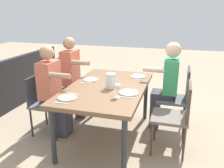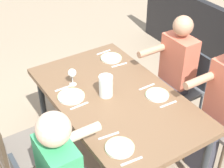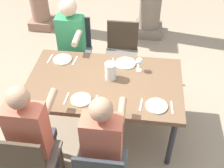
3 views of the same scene
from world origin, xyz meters
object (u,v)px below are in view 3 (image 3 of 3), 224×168
diner_guest_third (71,44)px  plate_0 (62,59)px  chair_west_north (75,47)px  dining_table (105,86)px  plate_1 (81,99)px  chair_west_south (29,161)px  water_pitcher (110,72)px  diner_man_white (104,143)px  plate_3 (156,106)px  chair_mid_north (121,51)px  diner_woman_green (33,134)px  plate_2 (125,63)px  wine_glass_2 (139,61)px

diner_guest_third → plate_0: bearing=-89.3°
diner_guest_third → chair_west_north: bearing=90.9°
dining_table → plate_1: bearing=-121.6°
chair_west_south → water_pitcher: bearing=58.3°
diner_guest_third → plate_1: (0.36, -1.04, 0.06)m
diner_man_white → plate_3: 0.63m
plate_1 → chair_mid_north: bearing=76.8°
diner_woman_green → plate_3: bearing=21.2°
chair_west_south → chair_mid_north: 1.95m
water_pitcher → chair_west_north: bearing=125.4°
chair_west_north → chair_west_south: chair_west_south is taller
chair_west_south → plate_0: chair_west_south is taller
plate_2 → diner_woman_green: bearing=-124.8°
chair_mid_north → plate_1: chair_mid_north is taller
diner_man_white → plate_0: (-0.64, 1.06, 0.09)m
wine_glass_2 → water_pitcher: 0.35m
plate_1 → water_pitcher: water_pitcher is taller
chair_west_north → diner_guest_third: bearing=-89.1°
dining_table → plate_0: (-0.54, 0.32, 0.08)m
dining_table → diner_man_white: bearing=-82.2°
plate_2 → plate_3: 0.74m
chair_west_south → chair_mid_north: (0.65, 1.84, -0.02)m
chair_west_south → diner_woman_green: (0.00, 0.19, 0.15)m
chair_mid_north → plate_0: 0.91m
chair_west_south → plate_1: 0.74m
chair_west_north → plate_0: (0.01, -0.60, 0.23)m
chair_west_north → chair_west_south: bearing=-90.0°
chair_west_south → diner_man_white: diner_man_white is taller
plate_1 → wine_glass_2: wine_glass_2 is taller
dining_table → water_pitcher: size_ratio=8.60×
chair_west_north → plate_3: bearing=-47.9°
dining_table → wine_glass_2: size_ratio=9.98×
diner_man_white → wine_glass_2: (0.25, 0.98, 0.20)m
dining_table → plate_1: plate_1 is taller
plate_2 → chair_west_north: bearing=141.9°
diner_guest_third → wine_glass_2: bearing=-28.9°
chair_west_south → plate_1: size_ratio=4.59×
diner_woman_green → plate_1: 0.56m
diner_woman_green → plate_0: (0.00, 1.05, 0.07)m
chair_west_south → plate_2: (0.75, 1.26, 0.22)m
chair_mid_north → diner_guest_third: (-0.65, -0.18, 0.17)m
plate_0 → plate_2: bearing=1.4°
diner_woman_green → plate_0: size_ratio=6.04×
diner_man_white → plate_3: size_ratio=5.86×
chair_mid_north → plate_2: chair_mid_north is taller
diner_guest_third → plate_3: (1.10, -1.04, 0.06)m
water_pitcher → plate_2: bearing=63.2°
dining_table → plate_0: 0.63m
chair_mid_north → wine_glass_2: (0.26, -0.68, 0.35)m
diner_woman_green → water_pitcher: bearing=52.8°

